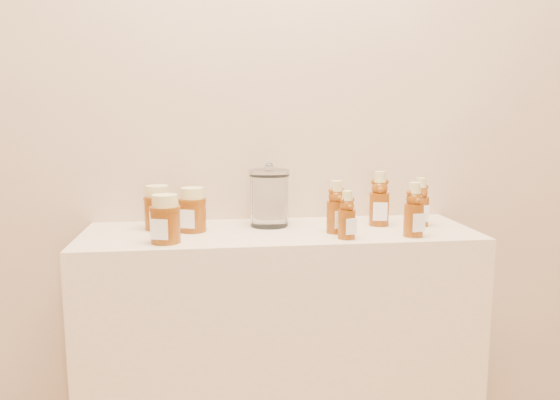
{
  "coord_description": "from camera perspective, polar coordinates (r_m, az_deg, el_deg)",
  "views": [
    {
      "loc": [
        -0.21,
        -0.08,
        1.26
      ],
      "look_at": [
        -0.0,
        1.52,
        1.0
      ],
      "focal_mm": 35.0,
      "sensor_mm": 36.0,
      "label": 1
    }
  ],
  "objects": [
    {
      "name": "honey_jar_front",
      "position": [
        1.55,
        -11.9,
        -1.93
      ],
      "size": [
        0.11,
        0.11,
        0.14
      ],
      "primitive_type": null,
      "rotation": [
        0.0,
        0.0,
        -0.35
      ],
      "color": "#642C07",
      "rests_on": "display_table"
    },
    {
      "name": "wall_back",
      "position": [
        1.85,
        -0.84,
        11.93
      ],
      "size": [
        3.5,
        0.02,
        2.7
      ],
      "primitive_type": "cube",
      "color": "tan",
      "rests_on": "ground"
    },
    {
      "name": "bear_bottle_back_right",
      "position": [
        1.79,
        14.44,
        0.12
      ],
      "size": [
        0.06,
        0.06,
        0.17
      ],
      "primitive_type": null,
      "rotation": [
        0.0,
        0.0,
        -0.0
      ],
      "color": "#642C07",
      "rests_on": "display_table"
    },
    {
      "name": "display_table",
      "position": [
        1.83,
        -0.02,
        -17.09
      ],
      "size": [
        1.2,
        0.4,
        0.9
      ],
      "primitive_type": "cube",
      "color": "beige",
      "rests_on": "ground"
    },
    {
      "name": "bear_bottle_front_left",
      "position": [
        1.57,
        7.0,
        -1.22
      ],
      "size": [
        0.07,
        0.07,
        0.16
      ],
      "primitive_type": null,
      "rotation": [
        0.0,
        0.0,
        0.31
      ],
      "color": "#642C07",
      "rests_on": "display_table"
    },
    {
      "name": "bear_bottle_back_mid",
      "position": [
        1.77,
        10.36,
        0.52
      ],
      "size": [
        0.08,
        0.08,
        0.2
      ],
      "primitive_type": null,
      "rotation": [
        0.0,
        0.0,
        -0.2
      ],
      "color": "#642C07",
      "rests_on": "display_table"
    },
    {
      "name": "honey_jar_back",
      "position": [
        1.68,
        -9.12,
        -1.0
      ],
      "size": [
        0.11,
        0.11,
        0.13
      ],
      "primitive_type": null,
      "rotation": [
        0.0,
        0.0,
        -0.42
      ],
      "color": "#642C07",
      "rests_on": "display_table"
    },
    {
      "name": "glass_canister",
      "position": [
        1.73,
        -1.13,
        0.48
      ],
      "size": [
        0.17,
        0.17,
        0.2
      ],
      "primitive_type": null,
      "rotation": [
        0.0,
        0.0,
        -0.37
      ],
      "color": "white",
      "rests_on": "display_table"
    },
    {
      "name": "honey_jar_left",
      "position": [
        1.74,
        -12.65,
        -0.76
      ],
      "size": [
        0.09,
        0.09,
        0.14
      ],
      "primitive_type": null,
      "rotation": [
        0.0,
        0.0,
        0.1
      ],
      "color": "#642C07",
      "rests_on": "display_table"
    },
    {
      "name": "bear_bottle_front_right",
      "position": [
        1.64,
        13.82,
        -0.62
      ],
      "size": [
        0.07,
        0.07,
        0.18
      ],
      "primitive_type": null,
      "rotation": [
        0.0,
        0.0,
        0.2
      ],
      "color": "#642C07",
      "rests_on": "display_table"
    },
    {
      "name": "bear_bottle_back_left",
      "position": [
        1.64,
        5.89,
        -0.36
      ],
      "size": [
        0.08,
        0.08,
        0.18
      ],
      "primitive_type": null,
      "rotation": [
        0.0,
        0.0,
        0.3
      ],
      "color": "#642C07",
      "rests_on": "display_table"
    }
  ]
}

